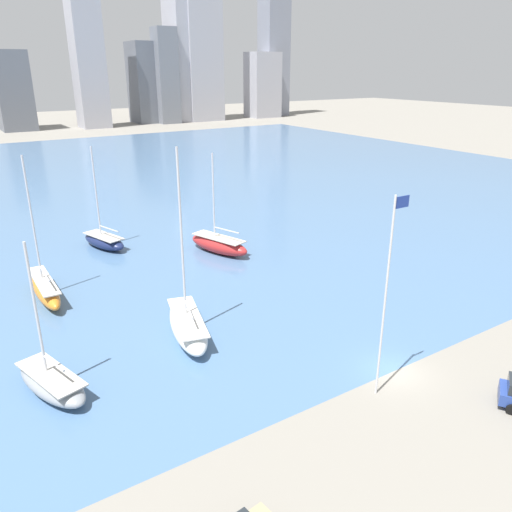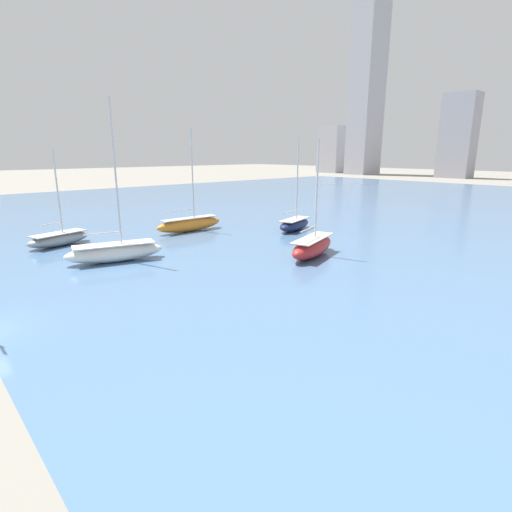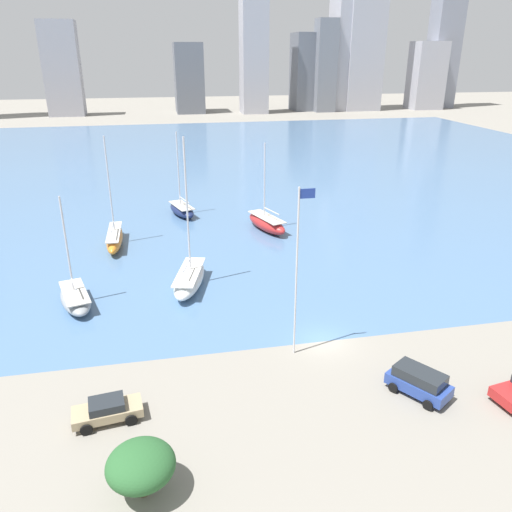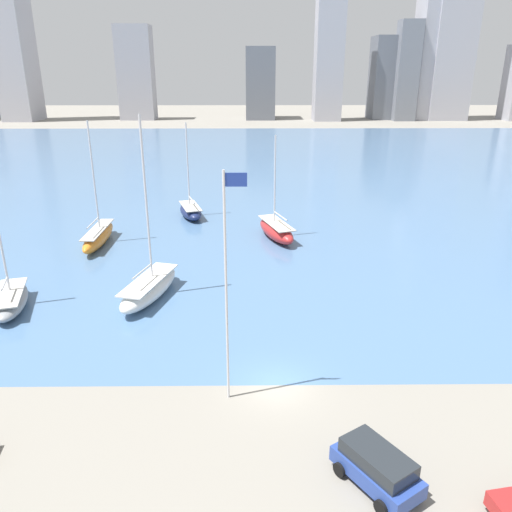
% 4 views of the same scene
% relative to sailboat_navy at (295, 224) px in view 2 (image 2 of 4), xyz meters
% --- Properties ---
extents(harbor_water, '(180.00, 140.00, 0.00)m').
position_rel_sailboat_navy_xyz_m(harbor_water, '(9.36, 33.05, -0.87)').
color(harbor_water, '#4C7099').
rests_on(harbor_water, ground_plane).
extents(sailboat_navy, '(4.42, 7.47, 11.92)m').
position_rel_sailboat_navy_xyz_m(sailboat_navy, '(0.00, 0.00, 0.00)').
color(sailboat_navy, '#19234C').
rests_on(sailboat_navy, harbor_water).
extents(sailboat_red, '(4.91, 8.68, 11.47)m').
position_rel_sailboat_navy_xyz_m(sailboat_red, '(10.68, -8.93, 0.15)').
color(sailboat_red, '#B72828').
rests_on(sailboat_red, harbor_water).
extents(sailboat_white, '(4.80, 9.35, 14.92)m').
position_rel_sailboat_navy_xyz_m(sailboat_white, '(-0.69, -24.48, 0.10)').
color(sailboat_white, white).
rests_on(sailboat_white, harbor_water).
extents(sailboat_gray, '(4.40, 7.63, 10.43)m').
position_rel_sailboat_navy_xyz_m(sailboat_gray, '(-11.46, -26.37, -0.06)').
color(sailboat_gray, gray).
rests_on(sailboat_gray, harbor_water).
extents(sailboat_orange, '(1.86, 9.67, 13.17)m').
position_rel_sailboat_navy_xyz_m(sailboat_orange, '(-8.82, -10.83, 0.13)').
color(sailboat_orange, orange).
rests_on(sailboat_orange, harbor_water).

